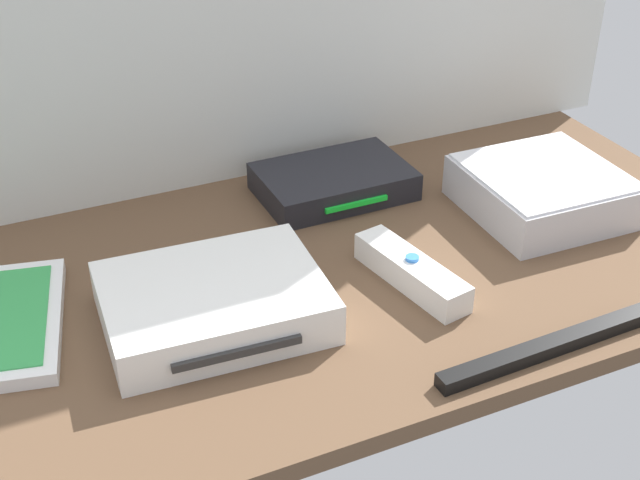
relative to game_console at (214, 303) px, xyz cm
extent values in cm
cube|color=brown|center=(12.87, 3.52, -3.20)|extent=(100.00, 48.00, 2.00)
cube|color=white|center=(0.00, 0.03, 0.00)|extent=(21.95, 17.27, 4.40)
cube|color=#2D2D2D|center=(-0.51, -8.15, 0.00)|extent=(12.01, 1.34, 0.80)
cube|color=silver|center=(42.18, 4.70, 0.30)|extent=(17.43, 17.43, 5.00)
cube|color=silver|center=(42.18, 4.70, 2.95)|extent=(16.73, 16.73, 0.30)
cube|color=black|center=(21.54, 18.53, -0.50)|extent=(18.08, 12.12, 3.40)
cube|color=#19D833|center=(21.58, 12.33, -0.50)|extent=(8.00, 0.45, 0.60)
cube|color=white|center=(20.52, -2.40, -0.70)|extent=(6.15, 15.20, 3.00)
cylinder|color=#387FDB|center=(20.52, -2.40, 1.00)|extent=(1.40, 1.40, 0.40)
cube|color=black|center=(26.59, -17.51, -1.50)|extent=(24.04, 2.54, 1.40)
camera|label=1|loc=(-18.95, -66.19, 49.32)|focal=48.90mm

